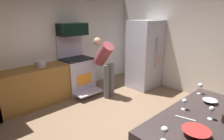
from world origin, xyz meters
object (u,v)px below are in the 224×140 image
Objects in this scene: wine_glass_mid at (212,110)px; wine_glass_far at (165,130)px; mixing_bowl_small at (196,133)px; wine_glass_near at (200,86)px; stock_pot at (40,64)px; oven_range at (77,74)px; person_cook at (105,63)px; refrigerator at (145,55)px; microwave at (72,29)px; mixing_bowl_large at (210,101)px; wine_glass_extra at (184,102)px.

wine_glass_mid reaches higher than wine_glass_far.
wine_glass_mid is (0.44, 0.02, 0.09)m from mixing_bowl_small.
wine_glass_near is at bearing 9.84° from wine_glass_far.
wine_glass_near is 0.72× the size of stock_pot.
oven_range is 3.72m from mixing_bowl_small.
person_cook reaches higher than wine_glass_mid.
oven_range is 0.81× the size of refrigerator.
refrigerator is at bearing -12.80° from person_cook.
microwave is at bearing 90.00° from oven_range.
refrigerator is at bearing -30.42° from oven_range.
stock_pot is at bearing 152.69° from person_cook.
wine_glass_near reaches higher than mixing_bowl_small.
refrigerator reaches higher than mixing_bowl_small.
refrigerator is at bearing -20.68° from stock_pot.
oven_range is 8.04× the size of mixing_bowl_large.
oven_range is 6.33× the size of stock_pot.
mixing_bowl_large is (-0.04, -3.49, -0.77)m from microwave.
microwave reaches higher than person_cook.
wine_glass_near is at bearing 47.74° from mixing_bowl_large.
microwave is 0.39× the size of refrigerator.
wine_glass_extra is at bearing -133.60° from refrigerator.
person_cook is at bearing -27.31° from stock_pot.
wine_glass_near is at bearing 31.89° from wine_glass_mid.
person_cook reaches higher than mixing_bowl_small.
stock_pot is (-1.37, 0.71, 0.08)m from person_cook.
microwave reaches higher than wine_glass_mid.
wine_glass_mid is (-0.88, -2.87, 0.13)m from person_cook.
microwave reaches higher than mixing_bowl_small.
microwave is at bearing 89.32° from mixing_bowl_large.
oven_range is at bearing 75.69° from mixing_bowl_small.
wine_glass_far is (-1.22, -3.50, -0.67)m from microwave.
wine_glass_near is at bearing -124.46° from refrigerator.
microwave is at bearing 117.24° from person_cook.
stock_pot is at bearing 105.12° from mixing_bowl_large.
microwave is 4.23× the size of wine_glass_near.
oven_range is 2.08× the size of microwave.
wine_glass_mid reaches higher than mixing_bowl_small.
mixing_bowl_small is (-0.91, -3.59, 0.42)m from oven_range.
microwave is at bearing 76.04° from mixing_bowl_small.
mixing_bowl_large is 1.14× the size of wine_glass_mid.
wine_glass_near is (-0.23, -2.47, 0.14)m from person_cook.
refrigerator reaches higher than oven_range.
wine_glass_near is 1.04× the size of wine_glass_mid.
refrigerator reaches higher than person_cook.
mixing_bowl_large is (-1.71, -2.42, -0.03)m from refrigerator.
person_cook reaches higher than wine_glass_near.
refrigerator is at bearing 39.98° from wine_glass_far.
wine_glass_extra is at bearing -81.50° from stock_pot.
mixing_bowl_large is at bearing 21.05° from wine_glass_mid.
refrigerator is 3.36m from wine_glass_mid.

